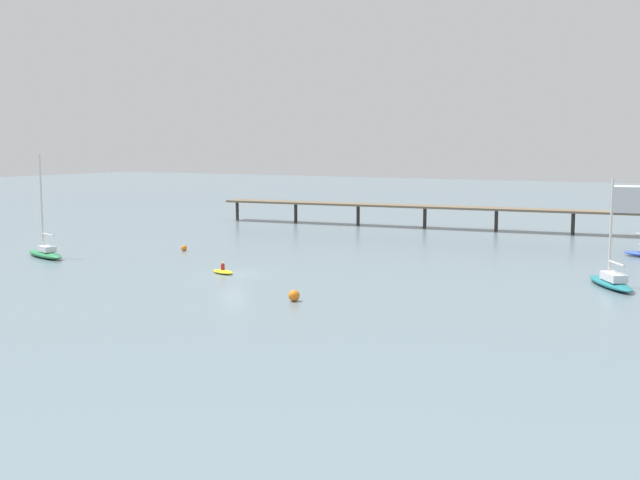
# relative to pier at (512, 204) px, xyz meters

# --- Properties ---
(ground_plane) EXTENTS (400.00, 400.00, 0.00)m
(ground_plane) POSITION_rel_pier_xyz_m (-12.37, -48.86, -3.88)
(ground_plane) COLOR slate
(pier) EXTENTS (63.77, 11.18, 6.63)m
(pier) POSITION_rel_pier_xyz_m (0.00, 0.00, 0.00)
(pier) COLOR brown
(pier) RESTS_ON ground_plane
(sailboat_green) EXTENTS (7.62, 4.05, 11.10)m
(sailboat_green) POSITION_rel_pier_xyz_m (-36.41, -49.75, -3.20)
(sailboat_green) COLOR #287F4C
(sailboat_green) RESTS_ON ground_plane
(sailboat_teal) EXTENTS (5.67, 7.33, 9.31)m
(sailboat_teal) POSITION_rel_pier_xyz_m (19.65, -38.46, -3.25)
(sailboat_teal) COLOR #1E727A
(sailboat_teal) RESTS_ON ground_plane
(dinghy_yellow) EXTENTS (2.97, 2.05, 1.14)m
(dinghy_yellow) POSITION_rel_pier_xyz_m (-13.50, -48.87, -3.67)
(dinghy_yellow) COLOR yellow
(dinghy_yellow) RESTS_ON ground_plane
(mooring_buoy_near) EXTENTS (0.67, 0.67, 0.67)m
(mooring_buoy_near) POSITION_rel_pier_xyz_m (-26.84, -38.22, -3.54)
(mooring_buoy_near) COLOR orange
(mooring_buoy_near) RESTS_ON ground_plane
(mooring_buoy_inner) EXTENTS (0.90, 0.90, 0.90)m
(mooring_buoy_inner) POSITION_rel_pier_xyz_m (-0.75, -56.88, -3.43)
(mooring_buoy_inner) COLOR orange
(mooring_buoy_inner) RESTS_ON ground_plane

